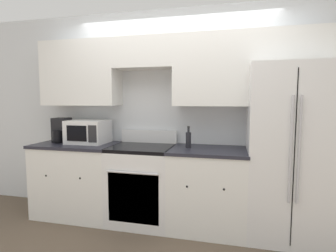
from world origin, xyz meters
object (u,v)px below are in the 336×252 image
at_px(oven_range, 142,184).
at_px(microwave, 88,132).
at_px(refrigerator, 286,152).
at_px(bottle, 188,139).

height_order(oven_range, microwave, microwave).
distance_m(refrigerator, bottle, 1.06).
distance_m(oven_range, refrigerator, 1.68).
bearing_deg(microwave, refrigerator, -0.25).
relative_size(refrigerator, microwave, 3.83).
height_order(oven_range, refrigerator, refrigerator).
distance_m(refrigerator, microwave, 2.36).
xyz_separation_m(microwave, bottle, (1.30, -0.04, -0.05)).
distance_m(oven_range, bottle, 0.79).
bearing_deg(refrigerator, oven_range, -177.79).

